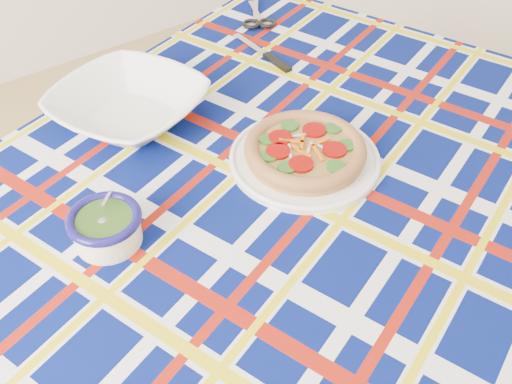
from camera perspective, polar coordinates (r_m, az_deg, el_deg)
dining_table at (r=1.13m, az=-1.95°, el=-4.91°), size 1.97×1.56×0.81m
tablecloth at (r=1.11m, az=-1.98°, el=-4.00°), size 2.01×1.60×0.11m
main_focaccia_plate at (r=1.16m, az=4.94°, el=4.19°), size 0.43×0.43×0.06m
pesto_bowl at (r=1.03m, az=-14.80°, el=-3.24°), size 0.16×0.16×0.08m
serving_bowl at (r=1.30m, az=-12.60°, el=8.41°), size 0.41×0.41×0.08m
table_knife at (r=1.57m, az=-0.39°, el=14.49°), size 0.03×0.25×0.01m
kitchen_scissors at (r=1.75m, az=-0.04°, el=17.73°), size 0.19×0.23×0.02m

